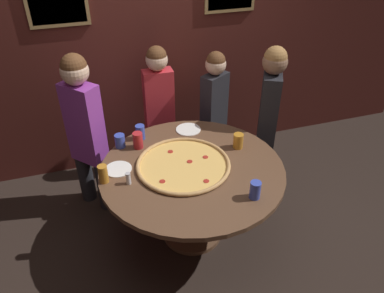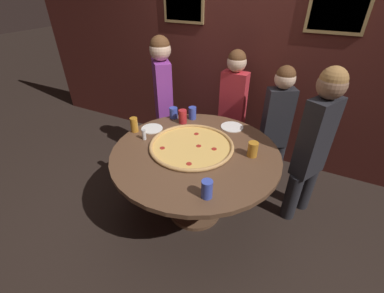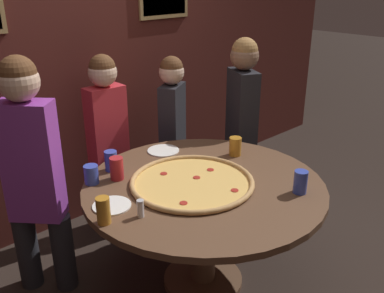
{
  "view_description": "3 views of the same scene",
  "coord_description": "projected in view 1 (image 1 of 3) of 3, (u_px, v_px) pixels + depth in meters",
  "views": [
    {
      "loc": [
        -0.71,
        -2.22,
        2.54
      ],
      "look_at": [
        0.02,
        0.07,
        0.89
      ],
      "focal_mm": 35.0,
      "sensor_mm": 36.0,
      "label": 1
    },
    {
      "loc": [
        0.81,
        -1.65,
        1.99
      ],
      "look_at": [
        -0.03,
        -0.01,
        0.78
      ],
      "focal_mm": 24.0,
      "sensor_mm": 36.0,
      "label": 2
    },
    {
      "loc": [
        -1.64,
        -1.62,
        1.93
      ],
      "look_at": [
        -0.02,
        0.08,
        0.96
      ],
      "focal_mm": 40.0,
      "sensor_mm": 36.0,
      "label": 3
    }
  ],
  "objects": [
    {
      "name": "ground_plane",
      "position": [
        192.0,
        233.0,
        3.36
      ],
      "size": [
        24.0,
        24.0,
        0.0
      ],
      "primitive_type": "plane",
      "color": "black"
    },
    {
      "name": "back_wall",
      "position": [
        151.0,
        43.0,
        3.67
      ],
      "size": [
        6.4,
        0.08,
        2.6
      ],
      "color": "#4C1E19",
      "rests_on": "ground_plane"
    },
    {
      "name": "dining_table",
      "position": [
        192.0,
        182.0,
        3.03
      ],
      "size": [
        1.46,
        1.46,
        0.74
      ],
      "color": "brown",
      "rests_on": "ground_plane"
    },
    {
      "name": "giant_pizza",
      "position": [
        183.0,
        165.0,
        2.96
      ],
      "size": [
        0.75,
        0.75,
        0.03
      ],
      "color": "#EAB75B",
      "rests_on": "dining_table"
    },
    {
      "name": "drink_cup_far_left",
      "position": [
        140.0,
        132.0,
        3.26
      ],
      "size": [
        0.08,
        0.08,
        0.13
      ],
      "primitive_type": "cylinder",
      "color": "#384CB7",
      "rests_on": "dining_table"
    },
    {
      "name": "drink_cup_near_left",
      "position": [
        103.0,
        174.0,
        2.76
      ],
      "size": [
        0.07,
        0.07,
        0.14
      ],
      "primitive_type": "cylinder",
      "color": "#BC7A23",
      "rests_on": "dining_table"
    },
    {
      "name": "drink_cup_far_right",
      "position": [
        238.0,
        141.0,
        3.14
      ],
      "size": [
        0.08,
        0.08,
        0.13
      ],
      "primitive_type": "cylinder",
      "color": "#BC7A23",
      "rests_on": "dining_table"
    },
    {
      "name": "drink_cup_front_edge",
      "position": [
        138.0,
        140.0,
        3.14
      ],
      "size": [
        0.08,
        0.08,
        0.14
      ],
      "primitive_type": "cylinder",
      "color": "#B22328",
      "rests_on": "dining_table"
    },
    {
      "name": "drink_cup_near_right",
      "position": [
        120.0,
        141.0,
        3.16
      ],
      "size": [
        0.09,
        0.09,
        0.12
      ],
      "primitive_type": "cylinder",
      "color": "#384CB7",
      "rests_on": "dining_table"
    },
    {
      "name": "drink_cup_by_shaker",
      "position": [
        255.0,
        190.0,
        2.62
      ],
      "size": [
        0.08,
        0.08,
        0.14
      ],
      "primitive_type": "cylinder",
      "color": "#384CB7",
      "rests_on": "dining_table"
    },
    {
      "name": "white_plate_far_back",
      "position": [
        188.0,
        129.0,
        3.41
      ],
      "size": [
        0.23,
        0.23,
        0.01
      ],
      "primitive_type": "cylinder",
      "color": "white",
      "rests_on": "dining_table"
    },
    {
      "name": "white_plate_near_front",
      "position": [
        118.0,
        169.0,
        2.92
      ],
      "size": [
        0.21,
        0.21,
        0.01
      ],
      "primitive_type": "cylinder",
      "color": "white",
      "rests_on": "dining_table"
    },
    {
      "name": "condiment_shaker",
      "position": [
        128.0,
        178.0,
        2.76
      ],
      "size": [
        0.04,
        0.04,
        0.1
      ],
      "color": "silver",
      "rests_on": "dining_table"
    },
    {
      "name": "diner_side_right",
      "position": [
        159.0,
        105.0,
        3.71
      ],
      "size": [
        0.35,
        0.21,
        1.39
      ],
      "rotation": [
        0.0,
        0.0,
        3.12
      ],
      "color": "#232328",
      "rests_on": "ground_plane"
    },
    {
      "name": "diner_side_left",
      "position": [
        268.0,
        112.0,
        3.49
      ],
      "size": [
        0.29,
        0.38,
        1.47
      ],
      "rotation": [
        0.0,
        0.0,
        -2.05
      ],
      "color": "#232328",
      "rests_on": "ground_plane"
    },
    {
      "name": "diner_far_left",
      "position": [
        85.0,
        127.0,
        3.22
      ],
      "size": [
        0.36,
        0.37,
        1.52
      ],
      "rotation": [
        0.0,
        0.0,
        2.31
      ],
      "color": "#232328",
      "rests_on": "ground_plane"
    },
    {
      "name": "diner_centre_back",
      "position": [
        214.0,
        107.0,
        3.76
      ],
      "size": [
        0.34,
        0.27,
        1.32
      ],
      "rotation": [
        0.0,
        0.0,
        -2.61
      ],
      "color": "#232328",
      "rests_on": "ground_plane"
    }
  ]
}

